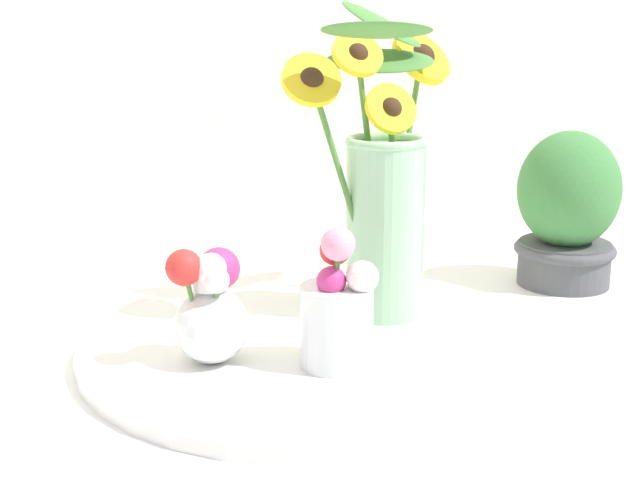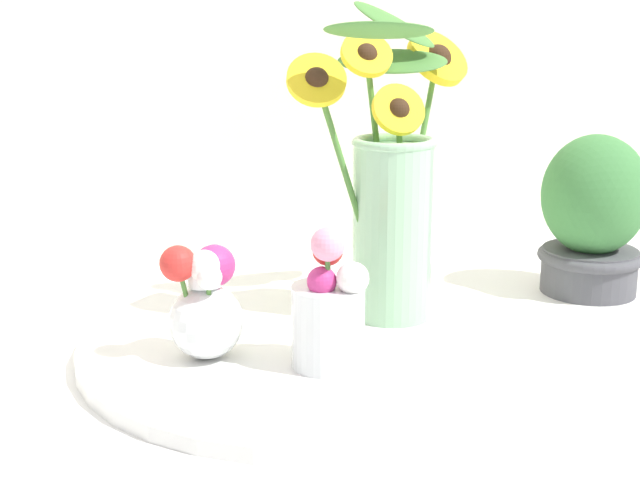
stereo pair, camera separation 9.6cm
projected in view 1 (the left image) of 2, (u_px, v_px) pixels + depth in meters
ground_plane at (335, 370)px, 0.94m from camera, size 6.00×6.00×0.00m
serving_tray at (320, 344)px, 1.00m from camera, size 0.53×0.53×0.02m
mason_jar_sunflowers at (384, 194)px, 1.04m from camera, size 0.27×0.22×0.37m
vase_small_center at (338, 312)px, 0.90m from camera, size 0.07×0.08×0.15m
vase_bulb_right at (210, 308)px, 0.91m from camera, size 0.09×0.08×0.12m
potted_plant at (567, 210)px, 1.22m from camera, size 0.14×0.14×0.21m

